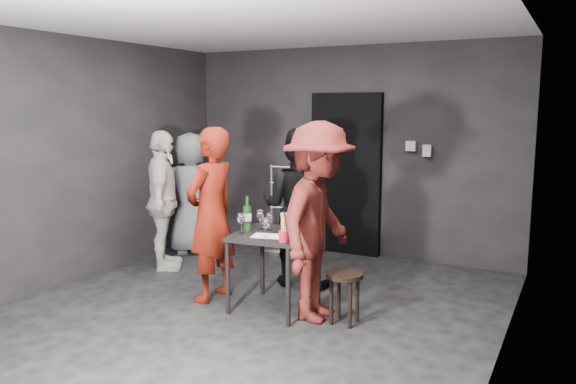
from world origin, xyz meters
The scene contains 26 objects.
floor centered at (0.00, 0.00, 0.00)m, with size 4.50×5.00×0.02m, color black.
ceiling centered at (0.00, 0.00, 2.70)m, with size 4.50×5.00×0.02m, color silver.
wall_back centered at (0.00, 2.50, 1.35)m, with size 4.50×0.04×2.70m, color black.
wall_left centered at (-2.25, 0.00, 1.35)m, with size 0.04×5.00×2.70m, color black.
wall_right centered at (2.25, 0.00, 1.35)m, with size 0.04×5.00×2.70m, color black.
doorway centered at (0.00, 2.44, 1.05)m, with size 0.95×0.10×2.10m, color black.
wallbox_upper centered at (0.85, 2.45, 1.45)m, with size 0.12×0.06×0.12m, color #B7B7B2.
wallbox_lower centered at (1.05, 2.45, 1.40)m, with size 0.10×0.06×0.14m, color #B7B7B2.
hand_truck centered at (-0.82, 2.19, 0.21)m, with size 0.38×0.33×1.15m.
tasting_table centered at (0.19, 0.17, 0.65)m, with size 0.72×0.72×0.75m.
stool centered at (0.92, 0.15, 0.37)m, with size 0.33×0.33×0.47m.
server_red centered at (-0.51, 0.14, 1.01)m, with size 0.74×0.48×2.02m, color maroon.
woman_black centered at (0.03, 0.98, 0.97)m, with size 0.95×0.52×1.95m, color black.
man_maroon centered at (0.66, 0.16, 1.09)m, with size 1.41×0.66×2.19m, color #571814.
bystander_cream centered at (-1.63, 0.73, 0.92)m, with size 1.08×0.51×1.84m, color white.
bystander_grey centered at (-1.80, 1.50, 0.85)m, with size 0.83×0.46×1.71m, color slate.
tasting_mat centered at (0.21, 0.04, 0.75)m, with size 0.29×0.19×0.00m, color white.
wine_glass_a centered at (-0.08, 0.02, 0.86)m, with size 0.08×0.08×0.21m, color white, non-canonical shape.
wine_glass_b centered at (0.00, 0.24, 0.85)m, with size 0.08×0.08×0.21m, color white, non-canonical shape.
wine_glass_c centered at (0.09, 0.25, 0.85)m, with size 0.07×0.07×0.19m, color white, non-canonical shape.
wine_glass_d centered at (0.21, -0.02, 0.85)m, with size 0.07×0.07×0.20m, color white, non-canonical shape.
wine_glass_e centered at (0.38, 0.04, 0.85)m, with size 0.08×0.08×0.20m, color white, non-canonical shape.
wine_glass_f centered at (0.34, 0.23, 0.86)m, with size 0.08×0.08×0.22m, color white, non-canonical shape.
wine_bottle centered at (-0.10, 0.17, 0.88)m, with size 0.08×0.08×0.33m.
breadstick_cup centered at (0.43, -0.08, 0.88)m, with size 0.09×0.09×0.28m.
reserved_card centered at (0.50, 0.11, 0.80)m, with size 0.08×0.13×0.10m, color white, non-canonical shape.
Camera 1 is at (2.73, -4.35, 1.95)m, focal length 35.00 mm.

